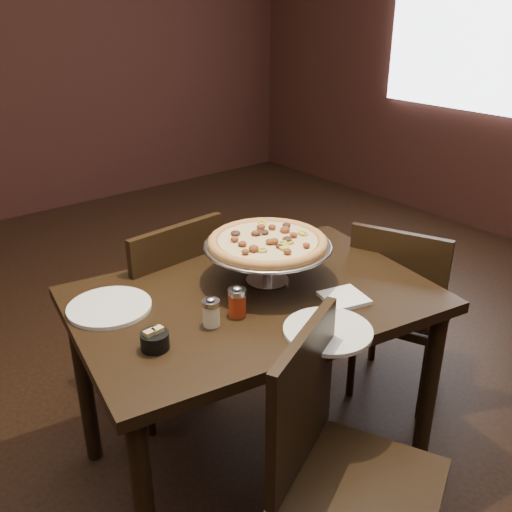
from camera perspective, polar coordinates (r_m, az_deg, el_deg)
room at (r=1.72m, az=1.91°, el=14.83°), size 6.04×7.04×2.84m
dining_table at (r=2.01m, az=-0.21°, el=-6.37°), size 1.33×1.00×0.76m
pizza_stand at (r=1.99m, az=1.17°, el=1.35°), size 0.45×0.45×0.19m
parmesan_shaker at (r=1.77m, az=-4.51°, el=-5.60°), size 0.06×0.06×0.10m
pepper_flake_shaker at (r=1.82m, az=-1.89°, el=-4.57°), size 0.06×0.06×0.10m
packet_caddy at (r=1.69m, az=-10.09°, el=-8.28°), size 0.08×0.08×0.07m
napkin_stack at (r=1.95m, az=8.79°, el=-4.17°), size 0.17×0.17×0.01m
plate_left at (r=1.94m, az=-14.45°, el=-4.97°), size 0.27×0.27×0.01m
plate_near at (r=1.76m, az=7.20°, el=-7.43°), size 0.27×0.27×0.01m
serving_spatula at (r=1.94m, az=2.18°, el=0.63°), size 0.17×0.17×0.02m
chair_far at (r=2.43m, az=-9.14°, el=-5.30°), size 0.45×0.45×0.90m
chair_near at (r=1.73m, az=8.29°, el=-19.97°), size 0.56×0.56×0.90m
chair_side at (r=2.55m, az=14.15°, el=-4.92°), size 0.52×0.52×0.86m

